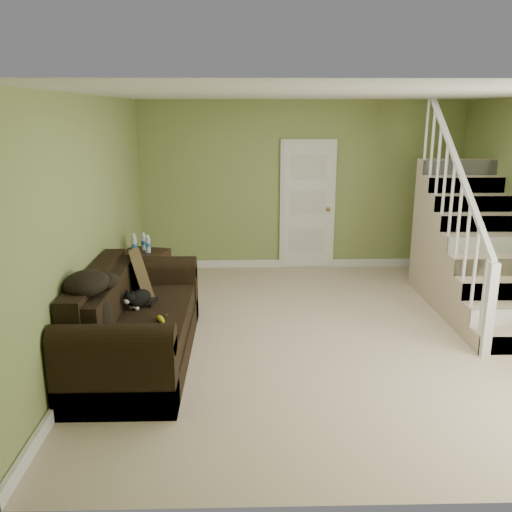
{
  "coord_description": "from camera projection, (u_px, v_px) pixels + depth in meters",
  "views": [
    {
      "loc": [
        -0.92,
        -5.66,
        2.44
      ],
      "look_at": [
        -0.77,
        0.29,
        0.84
      ],
      "focal_mm": 38.0,
      "sensor_mm": 36.0,
      "label": 1
    }
  ],
  "objects": [
    {
      "name": "wall_left",
      "position": [
        93.0,
        222.0,
        5.72
      ],
      "size": [
        0.04,
        5.5,
        2.6
      ],
      "primitive_type": "cube",
      "color": "#82934F",
      "rests_on": "floor"
    },
    {
      "name": "side_table",
      "position": [
        144.0,
        276.0,
        7.11
      ],
      "size": [
        0.69,
        0.69,
        0.89
      ],
      "rotation": [
        0.0,
        0.0,
        -0.3
      ],
      "color": "black",
      "rests_on": "floor"
    },
    {
      "name": "baseboard_left",
      "position": [
        104.0,
        331.0,
        6.04
      ],
      "size": [
        0.04,
        5.5,
        0.12
      ],
      "primitive_type": "cube",
      "color": "white",
      "rests_on": "floor"
    },
    {
      "name": "ceiling",
      "position": [
        333.0,
        94.0,
        5.44
      ],
      "size": [
        5.0,
        5.5,
        0.01
      ],
      "primitive_type": "cube",
      "color": "white",
      "rests_on": "wall_back"
    },
    {
      "name": "cat",
      "position": [
        139.0,
        299.0,
        5.49
      ],
      "size": [
        0.3,
        0.49,
        0.23
      ],
      "rotation": [
        0.0,
        0.0,
        -0.42
      ],
      "color": "black",
      "rests_on": "sofa"
    },
    {
      "name": "wall_back",
      "position": [
        301.0,
        186.0,
        8.43
      ],
      "size": [
        5.0,
        0.04,
        2.6
      ],
      "primitive_type": "cube",
      "color": "#82934F",
      "rests_on": "floor"
    },
    {
      "name": "banana",
      "position": [
        161.0,
        319.0,
        5.13
      ],
      "size": [
        0.12,
        0.19,
        0.05
      ],
      "primitive_type": "ellipsoid",
      "rotation": [
        0.0,
        0.0,
        0.41
      ],
      "color": "yellow",
      "rests_on": "sofa"
    },
    {
      "name": "floor",
      "position": [
        325.0,
        334.0,
        6.12
      ],
      "size": [
        5.0,
        5.5,
        0.01
      ],
      "primitive_type": "cube",
      "color": "tan",
      "rests_on": "ground"
    },
    {
      "name": "door",
      "position": [
        307.0,
        205.0,
        8.47
      ],
      "size": [
        0.86,
        0.12,
        2.02
      ],
      "color": "white",
      "rests_on": "floor"
    },
    {
      "name": "baseboard_back",
      "position": [
        300.0,
        263.0,
        8.73
      ],
      "size": [
        5.0,
        0.04,
        0.12
      ],
      "primitive_type": "cube",
      "color": "white",
      "rests_on": "floor"
    },
    {
      "name": "throw_blanket",
      "position": [
        86.0,
        283.0,
        4.81
      ],
      "size": [
        0.53,
        0.61,
        0.21
      ],
      "primitive_type": "ellipsoid",
      "rotation": [
        0.0,
        0.0,
        -0.34
      ],
      "color": "black",
      "rests_on": "sofa"
    },
    {
      "name": "staircase",
      "position": [
        470.0,
        256.0,
        6.93
      ],
      "size": [
        1.0,
        2.51,
        2.82
      ],
      "color": "tan",
      "rests_on": "floor"
    },
    {
      "name": "sofa",
      "position": [
        133.0,
        326.0,
        5.42
      ],
      "size": [
        1.01,
        2.34,
        0.92
      ],
      "color": "black",
      "rests_on": "floor"
    },
    {
      "name": "throw_pillow",
      "position": [
        141.0,
        274.0,
        5.96
      ],
      "size": [
        0.34,
        0.51,
        0.49
      ],
      "primitive_type": "cube",
      "rotation": [
        0.0,
        -0.24,
        0.26
      ],
      "color": "#46301C",
      "rests_on": "sofa"
    },
    {
      "name": "wall_front",
      "position": [
        402.0,
        315.0,
        3.12
      ],
      "size": [
        5.0,
        0.04,
        2.6
      ],
      "primitive_type": "cube",
      "color": "#82934F",
      "rests_on": "floor"
    }
  ]
}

